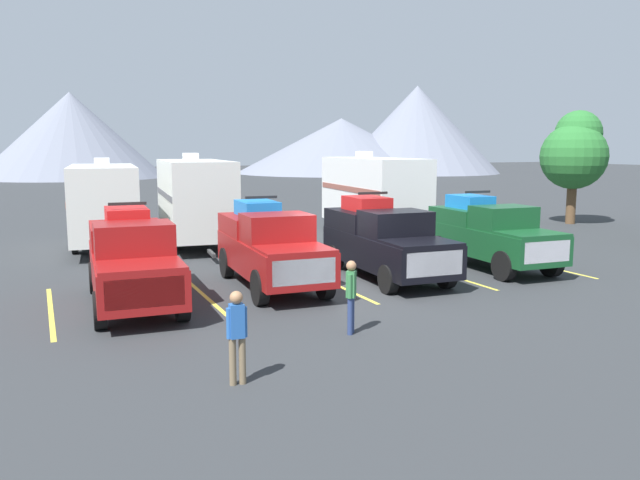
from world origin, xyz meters
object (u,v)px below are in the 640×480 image
camper_trailer_c (373,192)px  person_b (351,292)px  pickup_truck_d (490,233)px  pickup_truck_b (270,245)px  camper_trailer_a (104,202)px  pickup_truck_c (384,239)px  person_a (237,331)px  pickup_truck_a (132,258)px  camper_trailer_b (195,197)px

camper_trailer_c → person_b: camper_trailer_c is taller
pickup_truck_d → camper_trailer_c: bearing=89.3°
pickup_truck_b → pickup_truck_d: bearing=-2.5°
camper_trailer_a → camper_trailer_c: 11.70m
pickup_truck_c → person_a: size_ratio=3.46×
camper_trailer_a → person_a: bearing=-87.9°
pickup_truck_a → person_a: (0.83, -6.61, -0.25)m
pickup_truck_a → pickup_truck_b: pickup_truck_b is taller
pickup_truck_a → pickup_truck_c: pickup_truck_c is taller
pickup_truck_a → person_a: 6.67m
camper_trailer_c → person_a: bearing=-126.0°
person_a → person_b: bearing=30.7°
pickup_truck_d → camper_trailer_c: 8.43m
camper_trailer_a → person_a: (0.60, -16.25, -0.97)m
pickup_truck_d → person_b: bearing=-147.7°
pickup_truck_a → pickup_truck_c: size_ratio=1.01×
pickup_truck_b → pickup_truck_a: bearing=-172.3°
pickup_truck_b → camper_trailer_b: size_ratio=0.72×
camper_trailer_b → camper_trailer_a: bearing=169.9°
pickup_truck_d → person_b: (-7.80, -4.94, -0.25)m
pickup_truck_d → person_a: (-10.95, -6.81, -0.24)m
person_b → camper_trailer_b: bearing=90.9°
camper_trailer_b → person_b: size_ratio=4.85×
pickup_truck_a → person_a: size_ratio=3.49×
pickup_truck_c → pickup_truck_b: bearing=177.1°
pickup_truck_c → pickup_truck_d: size_ratio=1.07×
pickup_truck_b → camper_trailer_c: 11.31m
pickup_truck_d → camper_trailer_a: camper_trailer_a is taller
pickup_truck_a → camper_trailer_c: size_ratio=0.67×
pickup_truck_d → camper_trailer_b: bearing=132.3°
pickup_truck_d → person_a: pickup_truck_d is taller
camper_trailer_b → camper_trailer_c: 8.14m
camper_trailer_b → person_a: bearing=-100.6°
pickup_truck_b → camper_trailer_c: (7.91, 8.04, 0.83)m
pickup_truck_d → camper_trailer_c: camper_trailer_c is taller
pickup_truck_c → person_b: (-3.74, -5.09, -0.25)m
pickup_truck_c → camper_trailer_c: (4.16, 8.23, 0.85)m
camper_trailer_a → pickup_truck_a: bearing=-91.4°
pickup_truck_b → pickup_truck_c: (3.74, -0.19, -0.02)m
pickup_truck_d → pickup_truck_a: bearing=-179.0°
camper_trailer_a → person_b: bearing=-75.4°
person_b → pickup_truck_c: bearing=53.7°
pickup_truck_c → pickup_truck_a: bearing=-177.4°
pickup_truck_b → camper_trailer_a: camper_trailer_a is taller
camper_trailer_a → camper_trailer_c: bearing=-5.2°
camper_trailer_c → pickup_truck_a: bearing=-144.2°
camper_trailer_a → person_b: 14.89m
person_b → pickup_truck_d: bearing=32.3°
person_b → person_a: bearing=-149.3°
person_a → camper_trailer_c: bearing=54.0°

